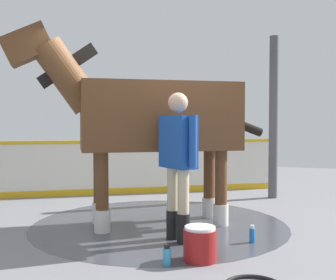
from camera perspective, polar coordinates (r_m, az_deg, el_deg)
ground_plane at (r=5.70m, az=-0.02°, el=-11.48°), size 16.00×16.00×0.02m
wet_patch at (r=5.70m, az=-1.15°, el=-11.36°), size 3.39×3.39×0.00m
barrier_wall at (r=8.05m, az=-4.84°, el=-3.94°), size 4.86×3.04×1.03m
roof_post_far at (r=7.76m, az=14.15°, el=3.00°), size 0.16×0.16×2.90m
horse at (r=5.52m, az=-2.51°, el=3.05°), size 3.04×2.07×2.59m
handler at (r=4.75m, az=1.36°, el=-2.15°), size 0.54×0.48×1.69m
wash_bucket at (r=4.23m, az=4.37°, el=-13.91°), size 0.33×0.33×0.34m
bottle_shampoo at (r=4.11m, az=-0.16°, el=-15.49°), size 0.08×0.08×0.20m
bottle_spray at (r=4.93m, az=11.38°, el=-12.51°), size 0.07×0.07×0.20m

